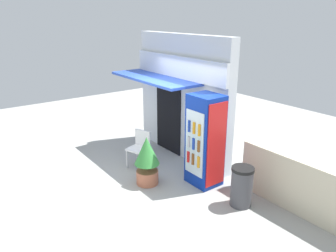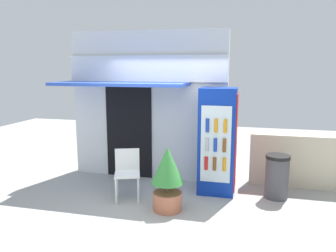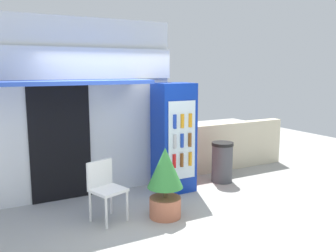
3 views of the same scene
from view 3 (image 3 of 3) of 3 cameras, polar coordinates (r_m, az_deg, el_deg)
name	(u,v)px [view 3 (image 3 of 3)]	position (r m, az deg, el deg)	size (l,w,h in m)	color
ground	(147,219)	(5.47, -3.45, -14.65)	(16.00, 16.00, 0.00)	#A3A39E
storefront_building	(79,106)	(6.27, -14.06, 3.13)	(3.35, 1.18, 3.06)	silver
drink_cooler	(174,138)	(6.39, 1.01, -1.88)	(0.68, 0.63, 1.96)	#0C2D9E
plastic_chair	(105,185)	(5.33, -10.14, -9.39)	(0.55, 0.55, 0.88)	white
potted_plant_near_shop	(165,179)	(5.31, -0.46, -8.53)	(0.54, 0.54, 1.07)	#BC6B4C
trash_bin	(222,162)	(7.08, 8.71, -5.74)	(0.43, 0.43, 0.79)	#47474C
stone_boundary_wall	(233,145)	(8.05, 10.49, -3.09)	(2.58, 0.23, 1.03)	beige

